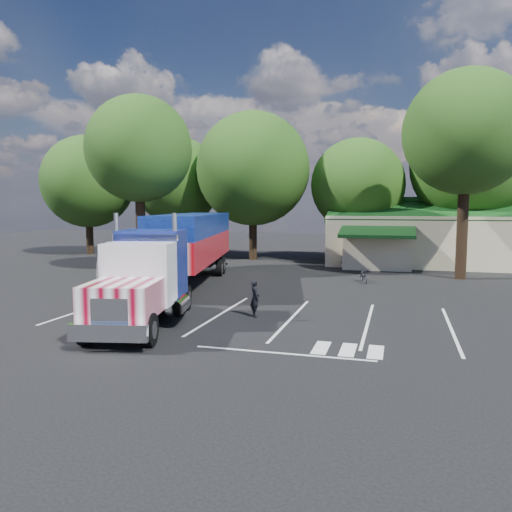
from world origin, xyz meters
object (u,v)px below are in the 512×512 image
(silver_sedan, at_px, (365,258))
(tour_bus, at_px, (157,259))
(semi_truck, at_px, (183,246))
(woman, at_px, (255,298))
(bicycle, at_px, (364,275))

(silver_sedan, bearing_deg, tour_bus, 115.50)
(semi_truck, height_order, woman, semi_truck)
(semi_truck, distance_m, woman, 7.60)
(bicycle, distance_m, tour_bus, 13.03)
(woman, relative_size, tour_bus, 0.15)
(woman, height_order, bicycle, woman)
(bicycle, bearing_deg, semi_truck, -162.56)
(woman, distance_m, tour_bus, 11.49)
(woman, height_order, tour_bus, tour_bus)
(woman, relative_size, bicycle, 0.90)
(tour_bus, height_order, silver_sedan, tour_bus)
(bicycle, height_order, tour_bus, tour_bus)
(tour_bus, relative_size, silver_sedan, 2.59)
(woman, bearing_deg, bicycle, -51.31)
(semi_truck, distance_m, silver_sedan, 17.42)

